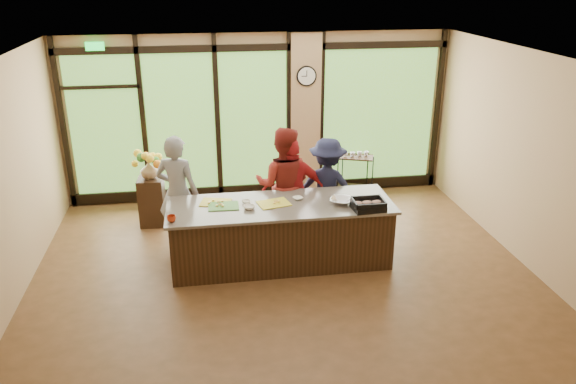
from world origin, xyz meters
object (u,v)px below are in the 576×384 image
object	(u,v)px
cook_right	(327,187)
bar_cart	(355,170)
cook_left	(178,193)
roasting_pan	(368,207)
island_base	(281,235)
flower_stand	(152,201)

from	to	relation	value
cook_right	bar_cart	distance (m)	1.73
cook_left	roasting_pan	xyz separation A→B (m)	(2.62, -1.10, 0.06)
roasting_pan	cook_left	bearing A→B (deg)	152.82
island_base	cook_right	bearing A→B (deg)	44.48
cook_left	bar_cart	size ratio (longest dim) A/B	2.06
cook_right	roasting_pan	distance (m)	1.29
island_base	cook_right	distance (m)	1.28
cook_left	bar_cart	distance (m)	3.61
island_base	flower_stand	xyz separation A→B (m)	(-1.93, 1.64, -0.03)
bar_cart	roasting_pan	bearing A→B (deg)	-82.09
cook_left	flower_stand	distance (m)	1.15
cook_right	roasting_pan	bearing A→B (deg)	123.35
island_base	cook_right	size ratio (longest dim) A/B	1.95
bar_cart	cook_left	bearing A→B (deg)	-133.21
cook_left	flower_stand	size ratio (longest dim) A/B	2.19
cook_right	island_base	bearing A→B (deg)	64.53
cook_right	bar_cart	size ratio (longest dim) A/B	1.83
cook_right	bar_cart	xyz separation A→B (m)	(0.87, 1.47, -0.28)
island_base	cook_left	xyz separation A→B (m)	(-1.45, 0.72, 0.46)
cook_left	roasting_pan	bearing A→B (deg)	179.18
cook_left	cook_right	distance (m)	2.34
cook_right	bar_cart	bearing A→B (deg)	-100.60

